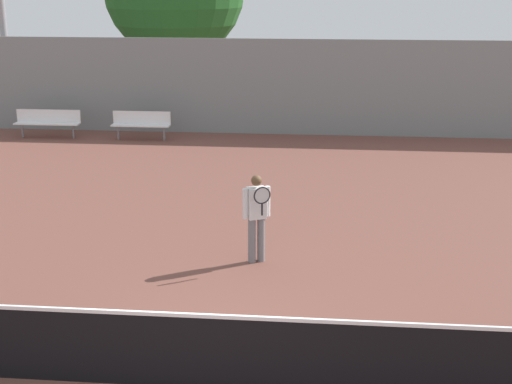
{
  "coord_description": "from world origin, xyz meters",
  "views": [
    {
      "loc": [
        1.38,
        -7.83,
        5.03
      ],
      "look_at": [
        0.12,
        5.43,
        0.96
      ],
      "focal_mm": 50.0,
      "sensor_mm": 36.0,
      "label": 1
    }
  ],
  "objects": [
    {
      "name": "bench_courtside_far",
      "position": [
        -7.4,
        13.95,
        0.56
      ],
      "size": [
        2.1,
        0.4,
        0.89
      ],
      "color": "white",
      "rests_on": "ground_plane"
    },
    {
      "name": "tennis_player",
      "position": [
        0.25,
        4.22,
        0.91
      ],
      "size": [
        0.51,
        0.49,
        1.64
      ],
      "rotation": [
        0.0,
        0.0,
        0.45
      ],
      "color": "slate",
      "rests_on": "ground_plane"
    },
    {
      "name": "tennis_net",
      "position": [
        0.0,
        0.0,
        0.53
      ],
      "size": [
        12.44,
        0.09,
        1.04
      ],
      "color": "#99999E",
      "rests_on": "ground_plane"
    },
    {
      "name": "back_fence",
      "position": [
        0.0,
        15.15,
        1.54
      ],
      "size": [
        31.84,
        0.06,
        3.08
      ],
      "color": "gray",
      "rests_on": "ground_plane"
    },
    {
      "name": "bench_courtside_near",
      "position": [
        -4.34,
        13.95,
        0.56
      ],
      "size": [
        1.86,
        0.4,
        0.89
      ],
      "color": "white",
      "rests_on": "ground_plane"
    }
  ]
}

